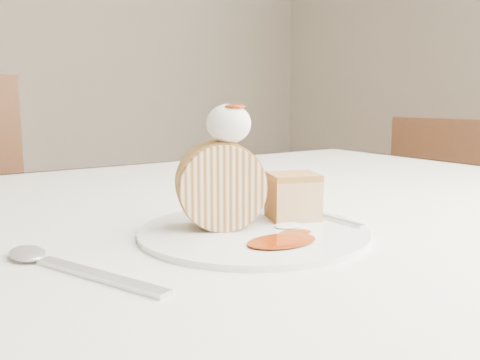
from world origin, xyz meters
TOP-DOWN VIEW (x-y plane):
  - table at (0.00, 0.20)m, footprint 1.40×0.90m
  - chair_end at (0.91, 0.46)m, footprint 0.47×0.47m
  - plate at (0.01, 0.05)m, footprint 0.31×0.31m
  - roulade_slice at (-0.02, 0.08)m, footprint 0.10×0.08m
  - cake_chunk at (0.07, 0.07)m, footprint 0.07×0.06m
  - whipped_cream at (-0.01, 0.08)m, footprint 0.05×0.05m
  - caramel_drizzle at (-0.01, 0.07)m, footprint 0.02×0.02m
  - caramel_pool at (-0.00, -0.00)m, footprint 0.09×0.07m
  - fork at (0.10, 0.04)m, footprint 0.02×0.14m
  - spoon at (-0.17, 0.02)m, footprint 0.09×0.18m

SIDE VIEW (x-z plane):
  - chair_end at x=0.91m, z-range 0.06..0.89m
  - table at x=0.00m, z-range 0.29..1.04m
  - spoon at x=-0.17m, z-range 0.75..0.75m
  - plate at x=0.01m, z-range 0.75..0.76m
  - fork at x=0.10m, z-range 0.76..0.76m
  - caramel_pool at x=0.00m, z-range 0.76..0.76m
  - cake_chunk at x=0.07m, z-range 0.76..0.80m
  - roulade_slice at x=-0.02m, z-range 0.76..0.84m
  - whipped_cream at x=-0.01m, z-range 0.84..0.88m
  - caramel_drizzle at x=-0.01m, z-range 0.88..0.89m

